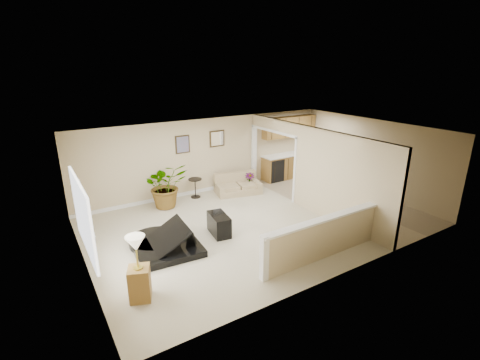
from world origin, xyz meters
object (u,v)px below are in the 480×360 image
loveseat (237,183)px  lamp_stand (139,273)px  small_plant (249,183)px  accent_table (195,186)px  palm_plant (166,186)px  piano (163,228)px  piano_bench (219,224)px

loveseat → lamp_stand: (-4.50, -3.87, 0.23)m
small_plant → loveseat: bearing=177.8°
accent_table → palm_plant: bearing=-167.0°
piano → piano_bench: piano is taller
loveseat → lamp_stand: 5.94m
piano → loveseat: 4.23m
accent_table → small_plant: accent_table is taller
accent_table → lamp_stand: lamp_stand is taller
piano_bench → lamp_stand: 2.95m
palm_plant → loveseat: bearing=-2.2°
piano → piano_bench: size_ratio=2.37×
piano → small_plant: (3.97, 2.37, -0.32)m
accent_table → lamp_stand: 5.23m
loveseat → accent_table: 1.45m
piano → palm_plant: (1.01, 2.48, 0.10)m
loveseat → palm_plant: (-2.48, 0.09, 0.36)m
loveseat → palm_plant: size_ratio=1.20×
piano_bench → loveseat: size_ratio=0.47×
accent_table → palm_plant: (-1.08, -0.25, 0.28)m
piano → piano_bench: (1.50, 0.04, -0.32)m
piano → lamp_stand: piano is taller
loveseat → small_plant: bearing=10.5°
palm_plant → small_plant: size_ratio=2.25×
piano_bench → accent_table: (0.58, 2.69, 0.14)m
piano → piano_bench: bearing=6.0°
loveseat → lamp_stand: bearing=-126.5°
loveseat → palm_plant: palm_plant is taller
loveseat → accent_table: size_ratio=2.63×
piano → small_plant: size_ratio=3.04×
accent_table → lamp_stand: size_ratio=0.49×
piano → accent_table: (2.08, 2.73, -0.18)m
piano → palm_plant: size_ratio=1.35×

